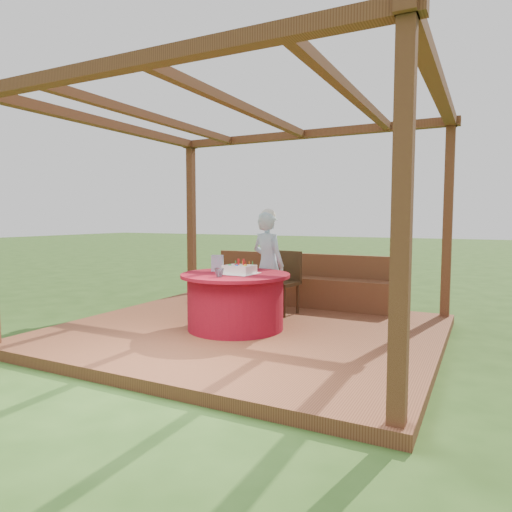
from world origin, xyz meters
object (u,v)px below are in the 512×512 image
at_px(table, 235,301).
at_px(drinking_glass, 219,273).
at_px(chair, 284,279).
at_px(gift_bag, 217,263).
at_px(elderly_woman, 268,263).
at_px(bench, 298,288).
at_px(birthday_cake, 239,269).

height_order(table, drinking_glass, drinking_glass).
xyz_separation_m(chair, gift_bag, (-0.49, -1.01, 0.29)).
bearing_deg(elderly_woman, gift_bag, -119.24).
height_order(bench, chair, chair).
relative_size(bench, birthday_cake, 7.23).
relative_size(bench, chair, 3.37).
height_order(bench, elderly_woman, elderly_woman).
bearing_deg(bench, elderly_woman, -93.22).
bearing_deg(elderly_woman, table, -94.10).
bearing_deg(drinking_glass, bench, 86.77).
relative_size(table, chair, 1.50).
xyz_separation_m(table, chair, (0.16, 1.12, 0.15)).
height_order(chair, gift_bag, same).
bearing_deg(chair, bench, 93.62).
bearing_deg(table, bench, 86.38).
relative_size(table, drinking_glass, 12.07).
height_order(table, birthday_cake, birthday_cake).
bearing_deg(elderly_woman, birthday_cake, -90.48).
xyz_separation_m(gift_bag, drinking_glass, (0.32, -0.48, -0.05)).
bearing_deg(gift_bag, table, -42.06).
distance_m(gift_bag, drinking_glass, 0.58).
height_order(table, gift_bag, gift_bag).
xyz_separation_m(bench, drinking_glass, (-0.12, -2.17, 0.47)).
height_order(birthday_cake, gift_bag, gift_bag).
bearing_deg(gift_bag, chair, 41.58).
bearing_deg(table, elderly_woman, 85.90).
bearing_deg(chair, elderly_woman, -107.55).
xyz_separation_m(birthday_cake, gift_bag, (-0.38, 0.11, 0.05)).
distance_m(bench, birthday_cake, 1.86).
height_order(chair, elderly_woman, elderly_woman).
relative_size(chair, drinking_glass, 8.03).
xyz_separation_m(bench, table, (-0.11, -1.80, 0.08)).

